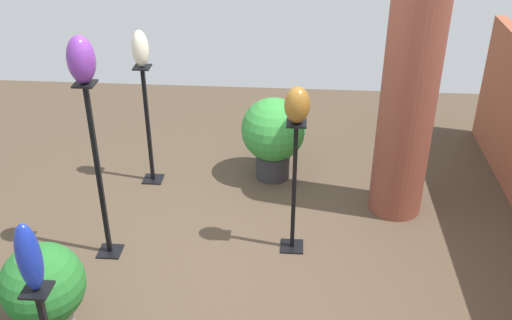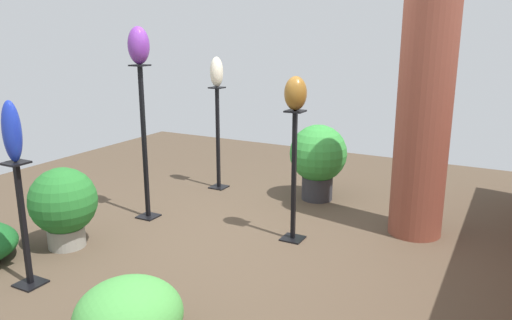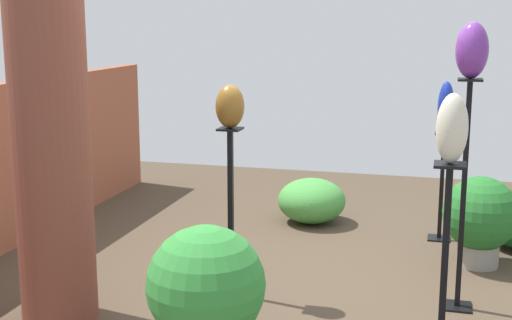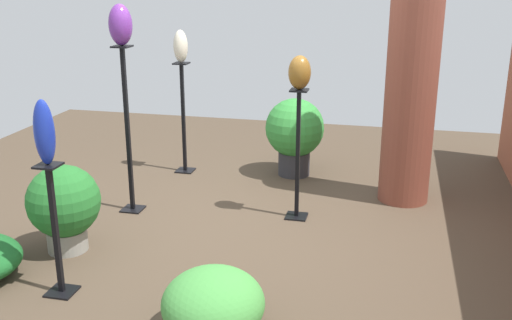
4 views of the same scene
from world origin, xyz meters
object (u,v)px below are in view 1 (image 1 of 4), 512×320
(pedestal_bronze, at_px, (294,194))
(potted_plant_mid_left, at_px, (273,133))
(brick_pillar, at_px, (409,94))
(pedestal_ivory, at_px, (148,131))
(pedestal_violet, at_px, (99,180))
(art_vase_violet, at_px, (81,59))
(art_vase_cobalt, at_px, (29,258))
(art_vase_ivory, at_px, (140,48))
(art_vase_bronze, at_px, (297,105))
(potted_plant_near_pillar, at_px, (43,287))

(pedestal_bronze, bearing_deg, potted_plant_mid_left, -169.12)
(brick_pillar, xyz_separation_m, pedestal_ivory, (-0.34, -2.47, -0.62))
(pedestal_violet, relative_size, art_vase_violet, 4.34)
(brick_pillar, height_order, art_vase_cobalt, brick_pillar)
(art_vase_ivory, bearing_deg, potted_plant_mid_left, 97.78)
(brick_pillar, distance_m, pedestal_ivory, 2.57)
(pedestal_ivory, distance_m, art_vase_bronze, 1.99)
(art_vase_ivory, bearing_deg, art_vase_cobalt, 0.97)
(art_vase_ivory, distance_m, potted_plant_near_pillar, 2.42)
(art_vase_cobalt, height_order, art_vase_ivory, art_vase_ivory)
(art_vase_cobalt, xyz_separation_m, potted_plant_near_pillar, (-0.64, -0.32, -0.80))
(art_vase_bronze, distance_m, potted_plant_mid_left, 1.51)
(art_vase_ivory, xyz_separation_m, potted_plant_mid_left, (-0.17, 1.26, -0.94))
(pedestal_ivory, height_order, art_vase_bronze, art_vase_bronze)
(pedestal_violet, distance_m, art_vase_bronze, 1.73)
(pedestal_bronze, distance_m, pedestal_violet, 1.61)
(pedestal_ivory, xyz_separation_m, art_vase_bronze, (1.04, 1.49, 0.80))
(brick_pillar, bearing_deg, pedestal_violet, -70.87)
(brick_pillar, bearing_deg, art_vase_ivory, -97.78)
(pedestal_bronze, xyz_separation_m, potted_plant_near_pillar, (1.12, -1.76, -0.15))
(art_vase_bronze, bearing_deg, art_vase_ivory, -125.01)
(pedestal_violet, relative_size, potted_plant_near_pillar, 2.15)
(art_vase_cobalt, distance_m, potted_plant_near_pillar, 1.08)
(art_vase_cobalt, relative_size, potted_plant_mid_left, 0.51)
(art_vase_violet, relative_size, art_vase_ivory, 1.03)
(art_vase_bronze, bearing_deg, pedestal_ivory, -125.01)
(art_vase_bronze, distance_m, art_vase_ivory, 1.82)
(art_vase_violet, bearing_deg, art_vase_bronze, 96.77)
(pedestal_bronze, bearing_deg, pedestal_violet, -83.23)
(potted_plant_mid_left, bearing_deg, pedestal_ivory, -82.22)
(pedestal_bronze, distance_m, art_vase_bronze, 0.82)
(brick_pillar, distance_m, pedestal_violet, 2.77)
(pedestal_violet, distance_m, art_vase_cobalt, 1.65)
(brick_pillar, bearing_deg, art_vase_cobalt, -44.44)
(art_vase_bronze, height_order, art_vase_cobalt, art_vase_bronze)
(brick_pillar, xyz_separation_m, art_vase_cobalt, (2.47, -2.42, 0.01))
(pedestal_bronze, bearing_deg, brick_pillar, 125.64)
(brick_pillar, distance_m, pedestal_bronze, 1.37)
(art_vase_violet, relative_size, potted_plant_mid_left, 0.42)
(art_vase_violet, distance_m, potted_plant_near_pillar, 1.67)
(pedestal_bronze, relative_size, art_vase_violet, 3.35)
(pedestal_ivory, bearing_deg, art_vase_cobalt, 0.97)
(pedestal_bronze, relative_size, pedestal_ivory, 0.97)
(art_vase_cobalt, bearing_deg, pedestal_violet, -174.47)
(brick_pillar, distance_m, art_vase_bronze, 1.22)
(pedestal_violet, xyz_separation_m, art_vase_violet, (-0.00, 0.00, 1.04))
(pedestal_ivory, relative_size, potted_plant_near_pillar, 1.71)
(art_vase_cobalt, bearing_deg, art_vase_bronze, 140.81)
(art_vase_ivory, bearing_deg, pedestal_violet, -4.88)
(pedestal_ivory, bearing_deg, potted_plant_mid_left, 97.78)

